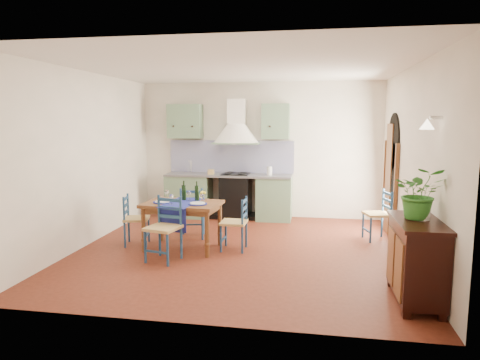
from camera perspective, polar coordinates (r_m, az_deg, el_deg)
name	(u,v)px	position (r m, az deg, el deg)	size (l,w,h in m)	color
floor	(239,250)	(6.80, -0.09, -9.33)	(5.00, 5.00, 0.00)	#4C1C10
back_wall	(236,167)	(8.88, -0.58, 1.69)	(5.00, 0.96, 2.80)	beige
right_wall	(407,166)	(6.85, 21.37, 1.69)	(0.26, 5.00, 2.80)	beige
left_wall	(88,159)	(7.36, -19.66, 2.67)	(0.04, 5.00, 2.80)	beige
ceiling	(239,67)	(6.54, -0.10, 14.86)	(5.00, 5.00, 0.01)	silver
dining_table	(182,208)	(6.78, -7.68, -3.70)	(1.23, 0.94, 1.06)	brown
chair_near	(164,228)	(6.30, -10.06, -6.33)	(0.52, 0.52, 0.93)	navy
chair_far	(192,212)	(7.43, -6.38, -4.21)	(0.49, 0.49, 0.89)	navy
chair_left	(135,219)	(7.19, -13.85, -5.09)	(0.46, 0.46, 0.82)	navy
chair_right	(236,223)	(6.70, -0.59, -5.75)	(0.40, 0.40, 0.83)	navy
chair_spare	(379,214)	(7.63, 18.01, -4.39)	(0.49, 0.49, 0.85)	navy
sideboard	(416,258)	(5.20, 22.42, -9.56)	(0.50, 1.05, 0.94)	black
potted_plant	(420,193)	(5.11, 22.86, -1.61)	(0.53, 0.46, 0.58)	#2C7425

